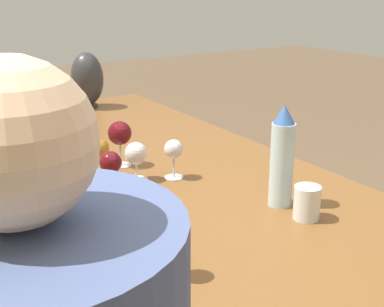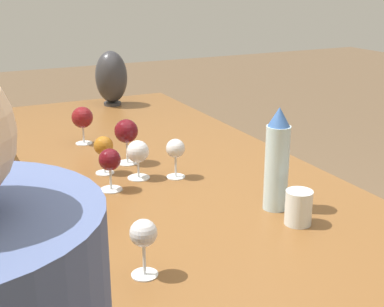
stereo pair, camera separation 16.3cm
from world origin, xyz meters
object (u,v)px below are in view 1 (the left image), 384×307
object	(u,v)px
vase	(87,79)
wine_glass_6	(136,154)
water_tumbler	(307,203)
wine_glass_2	(174,151)
water_bottle	(282,158)
wine_glass_4	(170,237)
wine_glass_5	(99,150)
wine_glass_1	(69,121)
wine_glass_3	(111,164)
wine_glass_7	(120,134)

from	to	relation	value
vase	wine_glass_6	bearing A→B (deg)	166.42
water_tumbler	wine_glass_2	world-z (taller)	wine_glass_2
water_bottle	wine_glass_4	size ratio (longest dim) A/B	2.20
water_tumbler	wine_glass_5	size ratio (longest dim) A/B	0.73
wine_glass_1	wine_glass_3	distance (m)	0.50
water_bottle	water_tumbler	distance (m)	0.14
water_bottle	wine_glass_5	world-z (taller)	water_bottle
wine_glass_3	wine_glass_5	xyz separation A→B (m)	(0.15, -0.03, -0.00)
water_bottle	wine_glass_3	world-z (taller)	water_bottle
wine_glass_2	wine_glass_5	world-z (taller)	wine_glass_2
water_tumbler	wine_glass_2	bearing A→B (deg)	17.92
wine_glass_6	water_tumbler	bearing A→B (deg)	-152.70
wine_glass_3	wine_glass_4	size ratio (longest dim) A/B	0.99
wine_glass_4	wine_glass_6	distance (m)	0.59
water_tumbler	wine_glass_4	world-z (taller)	wine_glass_4
water_bottle	water_tumbler	size ratio (longest dim) A/B	3.15
wine_glass_3	vase	bearing A→B (deg)	-18.34
water_bottle	wine_glass_2	distance (m)	0.38
water_tumbler	wine_glass_6	size ratio (longest dim) A/B	0.73
wine_glass_1	wine_glass_4	bearing A→B (deg)	172.10
wine_glass_1	wine_glass_2	size ratio (longest dim) A/B	1.14
wine_glass_7	wine_glass_3	bearing A→B (deg)	148.76
wine_glass_1	wine_glass_2	bearing A→B (deg)	-160.94
vase	wine_glass_1	world-z (taller)	vase
wine_glass_5	wine_glass_3	bearing A→B (deg)	169.83
water_bottle	wine_glass_7	xyz separation A→B (m)	(0.54, 0.24, -0.03)
wine_glass_4	wine_glass_5	xyz separation A→B (m)	(0.65, -0.11, -0.01)
wine_glass_2	wine_glass_6	bearing A→B (deg)	67.64
water_tumbler	vase	xyz separation A→B (m)	(1.51, 0.01, 0.09)
wine_glass_4	wine_glass_5	size ratio (longest dim) A/B	1.04
wine_glass_2	wine_glass_3	bearing A→B (deg)	93.03
vase	wine_glass_6	distance (m)	1.05
vase	wine_glass_3	distance (m)	1.13
vase	wine_glass_1	distance (m)	0.65
water_tumbler	wine_glass_5	distance (m)	0.68
wine_glass_2	wine_glass_4	bearing A→B (deg)	149.00
wine_glass_5	wine_glass_7	bearing A→B (deg)	-58.70
wine_glass_2	wine_glass_4	size ratio (longest dim) A/B	0.97
wine_glass_5	vase	bearing A→B (deg)	-19.59
vase	wine_glass_2	world-z (taller)	vase
wine_glass_6	wine_glass_7	xyz separation A→B (m)	(0.15, -0.02, 0.03)
wine_glass_6	wine_glass_1	bearing A→B (deg)	7.49
vase	wine_glass_2	xyz separation A→B (m)	(-1.06, 0.14, -0.05)
wine_glass_5	wine_glass_1	bearing A→B (deg)	-4.19
water_tumbler	wine_glass_1	distance (m)	0.99
wine_glass_3	wine_glass_4	world-z (taller)	same
wine_glass_3	wine_glass_6	world-z (taller)	wine_glass_3
wine_glass_7	wine_glass_5	bearing A→B (deg)	121.30
wine_glass_3	wine_glass_7	xyz separation A→B (m)	(0.21, -0.13, 0.02)
wine_glass_4	wine_glass_7	distance (m)	0.74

